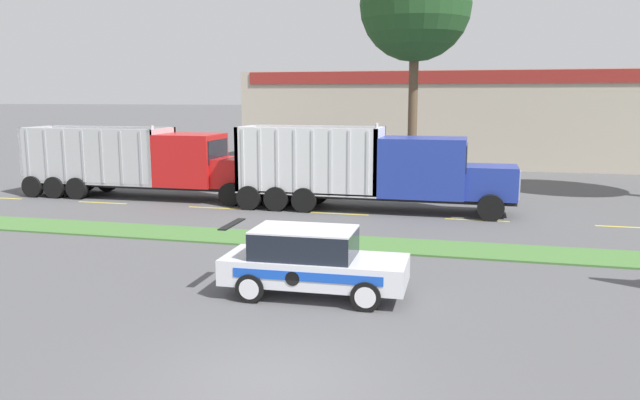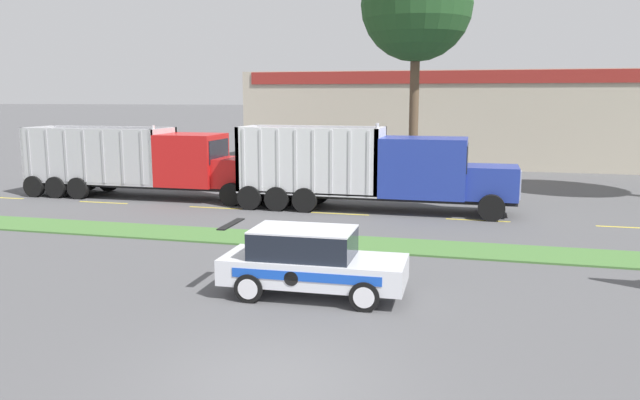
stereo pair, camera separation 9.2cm
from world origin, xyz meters
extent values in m
plane|color=#515154|center=(0.00, 0.00, 0.00)|extent=(600.00, 600.00, 0.00)
cube|color=#477538|center=(0.00, 9.87, 0.03)|extent=(120.00, 2.05, 0.06)
cube|color=yellow|center=(-18.30, 14.89, 0.00)|extent=(2.40, 0.14, 0.01)
cube|color=yellow|center=(-12.90, 14.89, 0.00)|extent=(2.40, 0.14, 0.01)
cube|color=yellow|center=(-7.50, 14.89, 0.00)|extent=(2.40, 0.14, 0.01)
cube|color=yellow|center=(-2.10, 14.89, 0.00)|extent=(2.40, 0.14, 0.01)
cube|color=yellow|center=(3.30, 14.89, 0.00)|extent=(2.40, 0.14, 0.01)
cube|color=yellow|center=(8.70, 14.89, 0.00)|extent=(2.40, 0.14, 0.01)
cube|color=black|center=(-11.76, 16.71, 0.59)|extent=(11.56, 1.35, 0.18)
cube|color=red|center=(-7.04, 16.71, 1.32)|extent=(2.12, 2.02, 1.27)
cube|color=#B7B7BC|center=(-5.95, 16.71, 1.32)|extent=(0.06, 1.72, 1.08)
cube|color=red|center=(-9.42, 16.71, 1.84)|extent=(2.65, 2.46, 2.31)
cube|color=black|center=(-8.08, 16.71, 2.24)|extent=(0.04, 2.09, 1.04)
cylinder|color=silver|center=(-10.85, 15.91, 2.62)|extent=(0.14, 0.14, 1.56)
cube|color=#B7B7BC|center=(-14.14, 16.71, 0.74)|extent=(6.79, 2.46, 0.12)
cube|color=#B7B7BC|center=(-10.83, 16.71, 1.99)|extent=(0.16, 2.46, 2.49)
cube|color=#B7B7BC|center=(-17.46, 16.71, 1.99)|extent=(0.16, 2.46, 2.49)
cube|color=#B7B7BC|center=(-14.14, 15.55, 1.99)|extent=(6.79, 0.16, 2.49)
cube|color=#B7B7BC|center=(-14.14, 17.86, 1.99)|extent=(6.79, 0.16, 2.49)
cube|color=#A3A3A8|center=(-17.05, 15.45, 1.99)|extent=(0.10, 0.04, 2.37)
cube|color=#A3A3A8|center=(-16.08, 15.45, 1.99)|extent=(0.10, 0.04, 2.37)
cube|color=#A3A3A8|center=(-15.11, 15.45, 1.99)|extent=(0.10, 0.04, 2.37)
cube|color=#A3A3A8|center=(-14.14, 15.45, 1.99)|extent=(0.10, 0.04, 2.37)
cube|color=#A3A3A8|center=(-13.17, 15.45, 1.99)|extent=(0.10, 0.04, 2.37)
cube|color=#A3A3A8|center=(-12.20, 15.45, 1.99)|extent=(0.10, 0.04, 2.37)
cube|color=#A3A3A8|center=(-11.23, 15.45, 1.99)|extent=(0.10, 0.04, 2.37)
cylinder|color=black|center=(-7.04, 15.49, 0.50)|extent=(1.00, 0.30, 1.00)
cylinder|color=black|center=(-7.04, 17.92, 0.50)|extent=(1.00, 0.30, 1.00)
cylinder|color=black|center=(-16.94, 15.49, 0.50)|extent=(1.00, 0.30, 1.00)
cylinder|color=black|center=(-16.94, 17.92, 0.50)|extent=(1.00, 0.30, 1.00)
cylinder|color=black|center=(-15.76, 15.49, 0.50)|extent=(1.00, 0.30, 1.00)
cylinder|color=black|center=(-15.76, 17.92, 0.50)|extent=(1.00, 0.30, 1.00)
cylinder|color=black|center=(-14.58, 15.49, 0.50)|extent=(1.00, 0.30, 1.00)
cylinder|color=black|center=(-14.58, 17.92, 0.50)|extent=(1.00, 0.30, 1.00)
cube|color=black|center=(-0.89, 16.02, 0.60)|extent=(11.33, 1.29, 0.18)
cube|color=#23389E|center=(3.78, 16.02, 1.33)|extent=(1.99, 1.92, 1.30)
cube|color=#B7B7BC|center=(4.81, 16.02, 1.33)|extent=(0.06, 1.64, 1.10)
cube|color=#23389E|center=(1.10, 16.02, 1.86)|extent=(3.38, 2.34, 2.36)
cube|color=black|center=(2.81, 16.02, 2.28)|extent=(0.04, 1.99, 1.06)
cylinder|color=silver|center=(-0.69, 15.26, 2.75)|extent=(0.14, 0.14, 1.78)
cube|color=silver|center=(-3.58, 16.02, 0.75)|extent=(5.96, 2.34, 0.12)
cube|color=silver|center=(-0.67, 16.02, 2.09)|extent=(0.16, 2.34, 2.68)
cube|color=silver|center=(-6.48, 16.02, 2.09)|extent=(0.16, 2.34, 2.68)
cube|color=silver|center=(-3.58, 14.93, 2.09)|extent=(5.96, 0.16, 2.68)
cube|color=silver|center=(-3.58, 17.11, 2.09)|extent=(5.96, 0.16, 2.68)
cube|color=#BCBCC1|center=(-6.18, 14.83, 2.09)|extent=(0.10, 0.04, 2.55)
cube|color=#BCBCC1|center=(-5.44, 14.83, 2.09)|extent=(0.10, 0.04, 2.55)
cube|color=#BCBCC1|center=(-4.69, 14.83, 2.09)|extent=(0.10, 0.04, 2.55)
cube|color=#BCBCC1|center=(-3.95, 14.83, 2.09)|extent=(0.10, 0.04, 2.55)
cube|color=#BCBCC1|center=(-3.20, 14.83, 2.09)|extent=(0.10, 0.04, 2.55)
cube|color=#BCBCC1|center=(-2.46, 14.83, 2.09)|extent=(0.10, 0.04, 2.55)
cube|color=#BCBCC1|center=(-1.71, 14.83, 2.09)|extent=(0.10, 0.04, 2.55)
cube|color=#BCBCC1|center=(-0.97, 14.83, 2.09)|extent=(0.10, 0.04, 2.55)
cylinder|color=black|center=(3.78, 14.87, 0.51)|extent=(1.01, 0.30, 1.01)
cylinder|color=black|center=(3.78, 17.17, 0.51)|extent=(1.01, 0.30, 1.01)
cylinder|color=black|center=(-5.96, 14.87, 0.51)|extent=(1.01, 0.30, 1.01)
cylinder|color=black|center=(-5.96, 17.17, 0.51)|extent=(1.01, 0.30, 1.01)
cylinder|color=black|center=(-4.76, 14.87, 0.51)|extent=(1.01, 0.30, 1.01)
cylinder|color=black|center=(-4.76, 17.17, 0.51)|extent=(1.01, 0.30, 1.01)
cylinder|color=black|center=(-3.57, 14.87, 0.51)|extent=(1.01, 0.30, 1.01)
cylinder|color=black|center=(-3.57, 17.17, 0.51)|extent=(1.01, 0.30, 1.01)
cube|color=silver|center=(-0.44, 4.57, 0.64)|extent=(4.36, 1.81, 0.61)
cube|color=black|center=(-0.70, 4.57, 1.26)|extent=(2.41, 1.56, 0.63)
cube|color=silver|center=(-0.70, 4.57, 1.60)|extent=(2.41, 1.56, 0.04)
cube|color=black|center=(-2.51, 4.53, 1.64)|extent=(0.23, 1.38, 0.03)
cube|color=blue|center=(-0.42, 3.71, 0.70)|extent=(3.46, 0.08, 0.21)
cylinder|color=black|center=(-0.75, 3.70, 0.64)|extent=(0.33, 0.01, 0.33)
cylinder|color=black|center=(0.91, 3.78, 0.34)|extent=(0.68, 0.21, 0.68)
cylinder|color=silver|center=(0.92, 3.68, 0.34)|extent=(0.48, 0.02, 0.48)
cylinder|color=black|center=(0.88, 5.42, 0.34)|extent=(0.68, 0.21, 0.68)
cylinder|color=silver|center=(0.88, 5.53, 0.34)|extent=(0.48, 0.02, 0.48)
cylinder|color=black|center=(-1.77, 3.73, 0.34)|extent=(0.68, 0.21, 0.68)
cylinder|color=silver|center=(-1.76, 3.62, 0.34)|extent=(0.48, 0.02, 0.48)
cylinder|color=black|center=(-1.80, 5.36, 0.34)|extent=(0.68, 0.21, 0.68)
cylinder|color=silver|center=(-1.80, 5.47, 0.34)|extent=(0.48, 0.02, 0.48)
cube|color=#BCB29E|center=(0.94, 37.56, 3.16)|extent=(27.21, 12.00, 6.32)
cube|color=maroon|center=(0.94, 31.51, 5.87)|extent=(25.85, 0.10, 0.80)
cylinder|color=brown|center=(0.04, 22.04, 3.77)|extent=(0.46, 0.46, 7.54)
sphere|color=#234C23|center=(0.04, 22.04, 9.01)|extent=(5.37, 5.37, 5.37)
camera|label=1|loc=(3.13, -9.25, 4.70)|focal=35.00mm
camera|label=2|loc=(3.22, -9.23, 4.70)|focal=35.00mm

